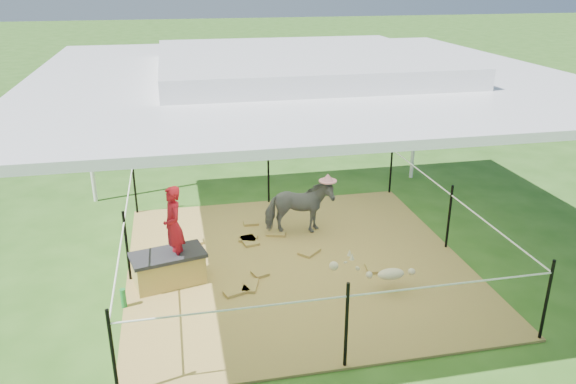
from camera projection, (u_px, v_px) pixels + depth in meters
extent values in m
plane|color=#2D5919|center=(297.00, 264.00, 7.84)|extent=(90.00, 90.00, 0.00)
cube|color=brown|center=(297.00, 263.00, 7.83)|extent=(4.60, 4.60, 0.03)
cylinder|color=silver|center=(86.00, 130.00, 9.53)|extent=(0.07, 0.07, 2.60)
cylinder|color=silver|center=(416.00, 113.00, 10.67)|extent=(0.07, 0.07, 2.60)
cube|color=white|center=(298.00, 74.00, 6.87)|extent=(6.30, 6.30, 0.08)
cube|color=white|center=(298.00, 61.00, 6.82)|extent=(3.30, 3.30, 0.22)
cylinder|color=black|center=(135.00, 186.00, 9.28)|extent=(0.04, 0.04, 1.00)
cylinder|color=black|center=(268.00, 177.00, 9.71)|extent=(0.04, 0.04, 1.00)
cylinder|color=black|center=(391.00, 168.00, 10.14)|extent=(0.04, 0.04, 1.00)
cylinder|color=black|center=(127.00, 247.00, 7.23)|extent=(0.04, 0.04, 1.00)
cylinder|color=black|center=(449.00, 218.00, 8.09)|extent=(0.04, 0.04, 1.00)
cylinder|color=black|center=(113.00, 356.00, 5.18)|extent=(0.04, 0.04, 1.00)
cylinder|color=black|center=(346.00, 326.00, 5.61)|extent=(0.04, 0.04, 1.00)
cylinder|color=black|center=(546.00, 301.00, 6.04)|extent=(0.04, 0.04, 1.00)
cylinder|color=white|center=(268.00, 157.00, 9.58)|extent=(4.50, 0.02, 0.02)
cylinder|color=white|center=(348.00, 296.00, 5.48)|extent=(4.50, 0.02, 0.02)
cylinder|color=white|center=(452.00, 195.00, 7.96)|extent=(0.02, 4.50, 0.02)
cylinder|color=white|center=(124.00, 222.00, 7.10)|extent=(0.02, 4.50, 0.02)
cube|color=#B19240|center=(169.00, 270.00, 7.23)|extent=(0.95, 0.62, 0.39)
cube|color=black|center=(168.00, 255.00, 7.15)|extent=(1.01, 0.68, 0.05)
imported|color=#B11120|center=(173.00, 219.00, 6.99)|extent=(0.33, 0.43, 1.04)
cylinder|color=#1C7E31|center=(123.00, 298.00, 6.74)|extent=(0.08, 0.08, 0.24)
imported|color=#4D4D52|center=(299.00, 208.00, 8.53)|extent=(1.03, 0.49, 0.86)
cylinder|color=pink|center=(299.00, 177.00, 8.35)|extent=(0.27, 0.27, 0.12)
cylinder|color=#1655AC|center=(384.00, 118.00, 13.86)|extent=(0.70, 0.70, 0.88)
cube|color=brown|center=(292.00, 105.00, 15.45)|extent=(2.23, 1.92, 0.78)
cube|color=#55321D|center=(385.00, 89.00, 17.47)|extent=(2.34, 1.98, 0.83)
imported|color=teal|center=(314.00, 105.00, 14.87)|extent=(0.62, 0.57, 1.04)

